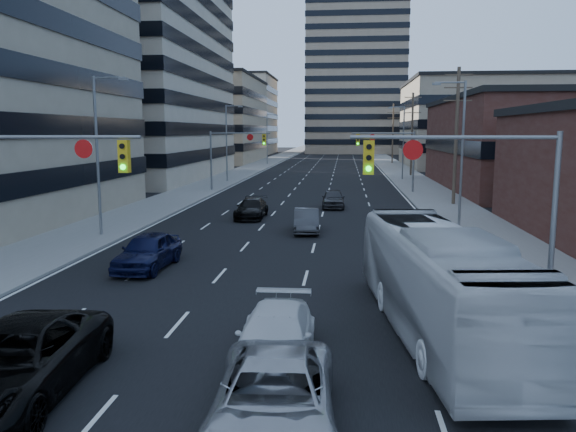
# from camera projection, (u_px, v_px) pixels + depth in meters

# --- Properties ---
(ground) EXTENTS (400.00, 400.00, 0.00)m
(ground) POSITION_uv_depth(u_px,v_px,m) (177.00, 427.00, 11.46)
(ground) COLOR black
(ground) RESTS_ON ground
(road_surface) EXTENTS (18.00, 300.00, 0.02)m
(road_surface) POSITION_uv_depth(u_px,v_px,m) (331.00, 155.00, 139.35)
(road_surface) COLOR black
(road_surface) RESTS_ON ground
(sidewalk_left) EXTENTS (5.00, 300.00, 0.15)m
(sidewalk_left) POSITION_uv_depth(u_px,v_px,m) (285.00, 155.00, 140.48)
(sidewalk_left) COLOR slate
(sidewalk_left) RESTS_ON ground
(sidewalk_right) EXTENTS (5.00, 300.00, 0.15)m
(sidewalk_right) POSITION_uv_depth(u_px,v_px,m) (378.00, 155.00, 138.21)
(sidewalk_right) COLOR slate
(sidewalk_right) RESTS_ON ground
(office_left_mid) EXTENTS (26.00, 34.00, 28.00)m
(office_left_mid) POSITION_uv_depth(u_px,v_px,m) (106.00, 67.00, 71.05)
(office_left_mid) COLOR #ADA089
(office_left_mid) RESTS_ON ground
(office_left_far) EXTENTS (20.00, 30.00, 16.00)m
(office_left_far) POSITION_uv_depth(u_px,v_px,m) (206.00, 121.00, 111.01)
(office_left_far) COLOR gray
(office_left_far) RESTS_ON ground
(storefront_right_mid) EXTENTS (20.00, 30.00, 9.00)m
(storefront_right_mid) POSITION_uv_depth(u_px,v_px,m) (547.00, 146.00, 57.61)
(storefront_right_mid) COLOR #472119
(storefront_right_mid) RESTS_ON ground
(office_right_far) EXTENTS (22.00, 28.00, 14.00)m
(office_right_far) POSITION_uv_depth(u_px,v_px,m) (474.00, 125.00, 94.52)
(office_right_far) COLOR gray
(office_right_far) RESTS_ON ground
(apartment_tower) EXTENTS (26.00, 26.00, 58.00)m
(apartment_tower) POSITION_uv_depth(u_px,v_px,m) (356.00, 47.00, 154.09)
(apartment_tower) COLOR gray
(apartment_tower) RESTS_ON ground
(bg_block_left) EXTENTS (24.00, 24.00, 20.00)m
(bg_block_left) POSITION_uv_depth(u_px,v_px,m) (228.00, 116.00, 150.45)
(bg_block_left) COLOR #ADA089
(bg_block_left) RESTS_ON ground
(bg_block_right) EXTENTS (22.00, 22.00, 12.00)m
(bg_block_right) POSITION_uv_depth(u_px,v_px,m) (464.00, 131.00, 135.30)
(bg_block_right) COLOR gray
(bg_block_right) RESTS_ON ground
(signal_near_left) EXTENTS (6.59, 0.33, 6.00)m
(signal_near_left) POSITION_uv_depth(u_px,v_px,m) (32.00, 180.00, 19.41)
(signal_near_left) COLOR slate
(signal_near_left) RESTS_ON ground
(signal_near_right) EXTENTS (6.59, 0.33, 6.00)m
(signal_near_right) POSITION_uv_depth(u_px,v_px,m) (474.00, 184.00, 17.95)
(signal_near_right) COLOR slate
(signal_near_right) RESTS_ON ground
(signal_far_left) EXTENTS (6.09, 0.33, 6.00)m
(signal_far_left) POSITION_uv_depth(u_px,v_px,m) (234.00, 148.00, 55.84)
(signal_far_left) COLOR slate
(signal_far_left) RESTS_ON ground
(signal_far_right) EXTENTS (6.09, 0.33, 6.00)m
(signal_far_right) POSITION_uv_depth(u_px,v_px,m) (390.00, 149.00, 54.33)
(signal_far_right) COLOR slate
(signal_far_right) RESTS_ON ground
(utility_pole_block) EXTENTS (2.20, 0.28, 11.00)m
(utility_pole_block) POSITION_uv_depth(u_px,v_px,m) (456.00, 134.00, 44.81)
(utility_pole_block) COLOR #4C3D2D
(utility_pole_block) RESTS_ON ground
(utility_pole_midblock) EXTENTS (2.20, 0.28, 11.00)m
(utility_pole_midblock) POSITION_uv_depth(u_px,v_px,m) (412.00, 133.00, 74.32)
(utility_pole_midblock) COLOR #4C3D2D
(utility_pole_midblock) RESTS_ON ground
(utility_pole_distant) EXTENTS (2.20, 0.28, 11.00)m
(utility_pole_distant) POSITION_uv_depth(u_px,v_px,m) (393.00, 132.00, 103.84)
(utility_pole_distant) COLOR #4C3D2D
(utility_pole_distant) RESTS_ON ground
(streetlight_left_near) EXTENTS (2.03, 0.22, 9.00)m
(streetlight_left_near) POSITION_uv_depth(u_px,v_px,m) (100.00, 148.00, 31.40)
(streetlight_left_near) COLOR slate
(streetlight_left_near) RESTS_ON ground
(streetlight_left_mid) EXTENTS (2.03, 0.22, 9.00)m
(streetlight_left_mid) POSITION_uv_depth(u_px,v_px,m) (228.00, 139.00, 65.83)
(streetlight_left_mid) COLOR slate
(streetlight_left_mid) RESTS_ON ground
(streetlight_left_far) EXTENTS (2.03, 0.22, 9.00)m
(streetlight_left_far) POSITION_uv_depth(u_px,v_px,m) (268.00, 136.00, 100.26)
(streetlight_left_far) COLOR slate
(streetlight_left_far) RESTS_ON ground
(streetlight_right_near) EXTENTS (2.03, 0.22, 9.00)m
(streetlight_right_near) POSITION_uv_depth(u_px,v_px,m) (460.00, 147.00, 34.28)
(streetlight_right_near) COLOR slate
(streetlight_right_near) RESTS_ON ground
(streetlight_right_far) EXTENTS (2.03, 0.22, 9.00)m
(streetlight_right_far) POSITION_uv_depth(u_px,v_px,m) (402.00, 139.00, 68.71)
(streetlight_right_far) COLOR slate
(streetlight_right_far) RESTS_ON ground
(black_pickup) EXTENTS (3.10, 6.12, 1.66)m
(black_pickup) POSITION_uv_depth(u_px,v_px,m) (14.00, 362.00, 12.69)
(black_pickup) COLOR black
(black_pickup) RESTS_ON ground
(white_van) EXTENTS (1.99, 4.81, 1.39)m
(white_van) POSITION_uv_depth(u_px,v_px,m) (275.00, 337.00, 14.59)
(white_van) COLOR silver
(white_van) RESTS_ON ground
(silver_suv) EXTENTS (2.72, 5.42, 1.47)m
(silver_suv) POSITION_uv_depth(u_px,v_px,m) (274.00, 399.00, 11.11)
(silver_suv) COLOR #A1A2A6
(silver_suv) RESTS_ON ground
(transit_bus) EXTENTS (4.09, 11.71, 3.19)m
(transit_bus) POSITION_uv_depth(u_px,v_px,m) (440.00, 282.00, 16.51)
(transit_bus) COLOR silver
(transit_bus) RESTS_ON ground
(sedan_blue) EXTENTS (2.08, 4.74, 1.59)m
(sedan_blue) POSITION_uv_depth(u_px,v_px,m) (148.00, 251.00, 24.57)
(sedan_blue) COLOR black
(sedan_blue) RESTS_ON ground
(sedan_grey_center) EXTENTS (1.75, 4.29, 1.38)m
(sedan_grey_center) POSITION_uv_depth(u_px,v_px,m) (306.00, 221.00, 33.57)
(sedan_grey_center) COLOR #353538
(sedan_grey_center) RESTS_ON ground
(sedan_black_far) EXTENTS (1.92, 4.69, 1.36)m
(sedan_black_far) POSITION_uv_depth(u_px,v_px,m) (252.00, 209.00, 38.91)
(sedan_black_far) COLOR black
(sedan_black_far) RESTS_ON ground
(sedan_grey_right) EXTENTS (1.81, 4.31, 1.46)m
(sedan_grey_right) POSITION_uv_depth(u_px,v_px,m) (333.00, 199.00, 44.23)
(sedan_grey_right) COLOR #302F32
(sedan_grey_right) RESTS_ON ground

